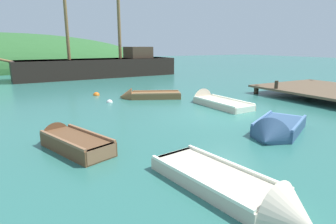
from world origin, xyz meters
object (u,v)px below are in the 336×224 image
rowboat_center (276,131)px  rowboat_portside (212,102)px  rowboat_far (69,142)px  buoy_orange (96,95)px  sailing_ship (101,70)px  rowboat_near_dock (146,97)px  rowboat_outer_left (240,194)px  buoy_white (110,103)px

rowboat_center → rowboat_portside: 5.29m
rowboat_far → buoy_orange: 8.86m
sailing_ship → rowboat_far: sailing_ship is taller
rowboat_center → rowboat_portside: rowboat_center is taller
rowboat_near_dock → buoy_orange: size_ratio=9.13×
rowboat_near_dock → rowboat_outer_left: 10.92m
rowboat_center → rowboat_far: (-6.20, 2.18, 0.02)m
rowboat_center → rowboat_near_dock: bearing=-109.7°
rowboat_far → buoy_orange: size_ratio=8.21×
rowboat_near_dock → rowboat_far: 7.94m
rowboat_center → rowboat_outer_left: (-3.82, -2.38, -0.05)m
rowboat_far → rowboat_portside: (7.56, 2.93, -0.07)m
rowboat_near_dock → rowboat_outer_left: (-2.86, -10.54, -0.02)m
rowboat_portside → rowboat_far: bearing=109.6°
rowboat_center → sailing_ship: bearing=-116.5°
buoy_white → sailing_ship: bearing=75.8°
rowboat_outer_left → buoy_orange: 12.89m
sailing_ship → rowboat_far: 19.19m
rowboat_center → buoy_orange: size_ratio=8.41×
buoy_orange → buoy_white: buoy_orange is taller
rowboat_far → buoy_orange: (3.06, 8.31, -0.15)m
rowboat_outer_left → sailing_ship: bearing=162.2°
rowboat_portside → buoy_white: (-4.49, 2.87, -0.08)m
rowboat_center → rowboat_portside: bearing=-131.4°
rowboat_far → buoy_white: rowboat_far is taller
rowboat_near_dock → rowboat_far: size_ratio=1.11×
rowboat_center → buoy_white: bearing=-95.0°
rowboat_far → rowboat_portside: size_ratio=0.82×
sailing_ship → rowboat_outer_left: bearing=78.6°
rowboat_center → rowboat_outer_left: size_ratio=0.85×
rowboat_far → rowboat_portside: bearing=-87.9°
rowboat_far → rowboat_outer_left: size_ratio=0.83×
sailing_ship → rowboat_portside: 15.30m
rowboat_outer_left → buoy_orange: rowboat_outer_left is taller
rowboat_center → rowboat_near_dock: (-0.96, 8.16, -0.03)m
sailing_ship → rowboat_near_dock: bearing=83.6°
sailing_ship → buoy_white: (-3.13, -12.36, -0.62)m
sailing_ship → rowboat_portside: sailing_ship is taller
rowboat_near_dock → buoy_white: rowboat_near_dock is taller
buoy_white → rowboat_outer_left: bearing=-93.8°
sailing_ship → rowboat_center: sailing_ship is taller
sailing_ship → rowboat_outer_left: (-3.82, -22.72, -0.54)m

